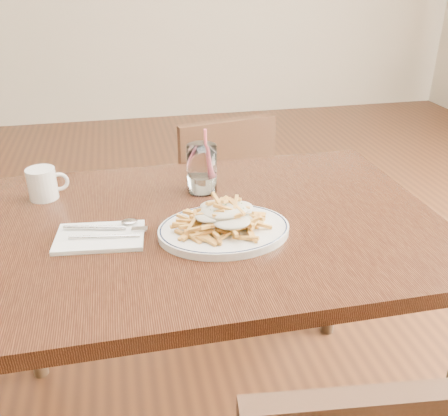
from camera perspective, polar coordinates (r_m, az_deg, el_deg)
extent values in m
cube|color=black|center=(1.27, -2.17, -2.26)|extent=(1.20, 0.80, 0.04)
cylinder|color=black|center=(1.79, -21.88, -9.08)|extent=(0.05, 0.05, 0.71)
cylinder|color=black|center=(1.90, 12.65, -5.36)|extent=(0.05, 0.05, 0.71)
cube|color=#321D10|center=(2.14, -1.40, 0.08)|extent=(0.44, 0.44, 0.04)
cube|color=#321D10|center=(1.90, 0.42, 3.99)|extent=(0.38, 0.10, 0.41)
cylinder|color=#321D10|center=(2.42, 0.80, -1.93)|extent=(0.03, 0.03, 0.37)
cylinder|color=#321D10|center=(2.33, -6.53, -3.41)|extent=(0.03, 0.03, 0.37)
cylinder|color=#321D10|center=(2.17, 4.23, -5.72)|extent=(0.03, 0.03, 0.37)
cylinder|color=#321D10|center=(2.06, -3.89, -7.59)|extent=(0.03, 0.03, 0.37)
torus|color=black|center=(1.20, 0.00, -2.31)|extent=(0.31, 0.31, 0.01)
ellipsoid|color=beige|center=(1.17, 0.00, -0.10)|extent=(0.18, 0.16, 0.02)
cube|color=white|center=(1.22, -14.00, -3.23)|extent=(0.22, 0.15, 0.01)
cylinder|color=white|center=(1.40, -2.54, 4.51)|extent=(0.08, 0.08, 0.14)
cylinder|color=white|center=(1.42, -2.51, 2.93)|extent=(0.08, 0.08, 0.05)
cylinder|color=#F95E75|center=(1.40, -2.08, 5.74)|extent=(0.02, 0.05, 0.18)
cylinder|color=white|center=(1.45, -20.06, 2.63)|extent=(0.08, 0.08, 0.09)
torus|color=white|center=(1.45, -18.33, 2.87)|extent=(0.05, 0.02, 0.05)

